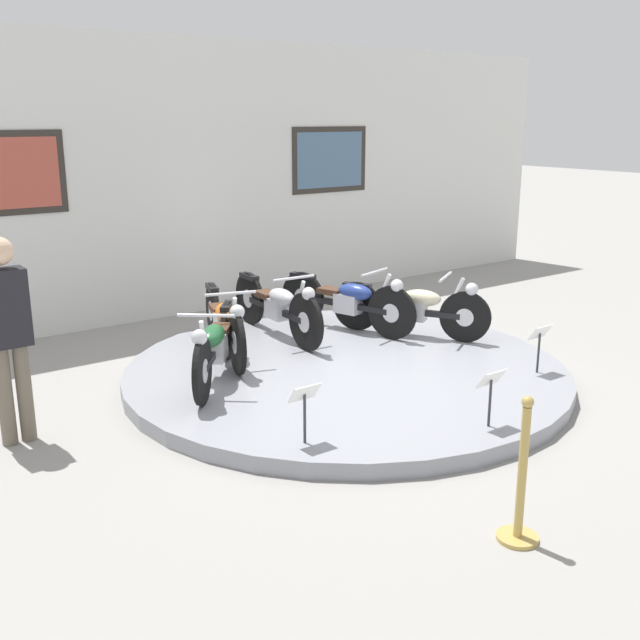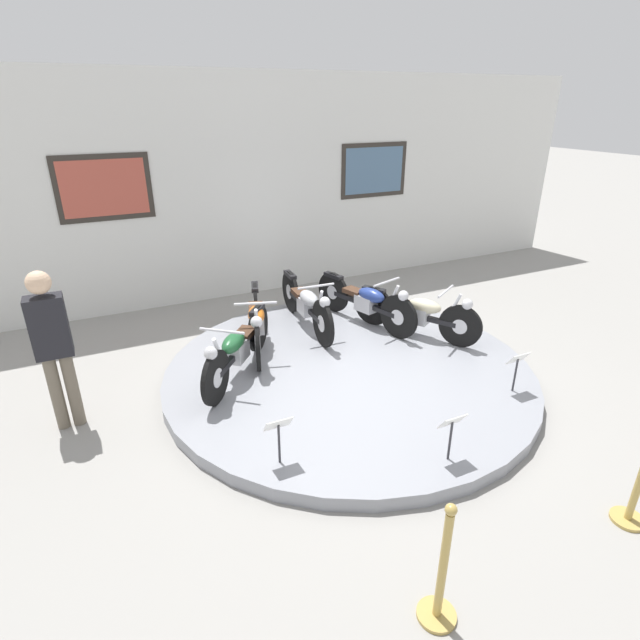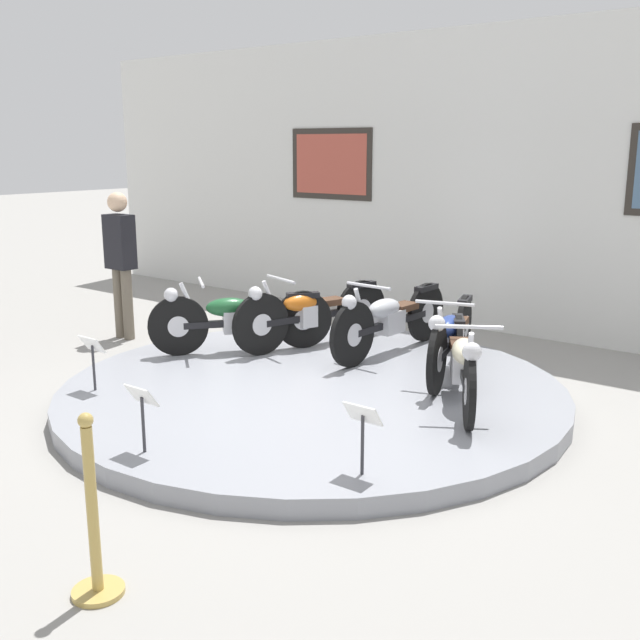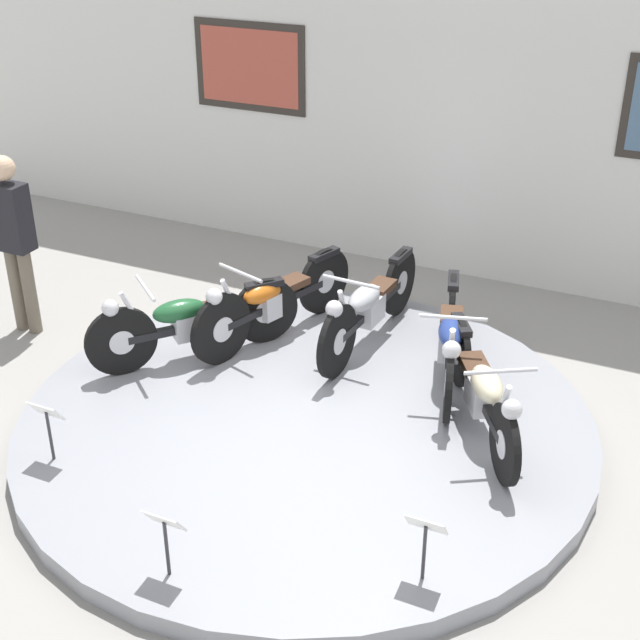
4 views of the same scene
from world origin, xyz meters
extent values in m
plane|color=gray|center=(0.00, 0.00, 0.00)|extent=(60.00, 60.00, 0.00)
cylinder|color=gray|center=(0.00, 0.00, 0.08)|extent=(4.69, 4.69, 0.15)
cube|color=silver|center=(0.00, 3.62, 1.88)|extent=(14.00, 0.20, 3.77)
cube|color=#2D2823|center=(-2.40, 3.51, 2.07)|extent=(1.40, 0.02, 1.00)
cube|color=#B24C3D|center=(-2.40, 3.51, 2.07)|extent=(1.24, 0.02, 0.84)
cylinder|color=black|center=(-1.74, -0.08, 0.47)|extent=(0.45, 0.53, 0.64)
cylinder|color=silver|center=(-1.74, -0.08, 0.47)|extent=(0.19, 0.21, 0.22)
cylinder|color=black|center=(-0.89, 0.96, 0.47)|extent=(0.45, 0.53, 0.64)
cylinder|color=silver|center=(-0.89, 0.96, 0.47)|extent=(0.19, 0.21, 0.22)
cube|color=black|center=(-1.31, 0.44, 0.47)|extent=(0.84, 1.00, 0.07)
cube|color=silver|center=(-1.34, 0.41, 0.49)|extent=(0.36, 0.37, 0.24)
ellipsoid|color=#1E562D|center=(-1.40, 0.33, 0.65)|extent=(0.47, 0.51, 0.20)
cube|color=#472D1E|center=(-1.17, 0.61, 0.61)|extent=(0.36, 0.37, 0.07)
cube|color=black|center=(-0.89, 0.96, 0.74)|extent=(0.31, 0.34, 0.06)
cylinder|color=silver|center=(-1.65, 0.03, 0.67)|extent=(0.19, 0.22, 0.54)
cylinder|color=silver|center=(-1.58, 0.12, 0.93)|extent=(0.44, 0.37, 0.03)
sphere|color=silver|center=(-1.78, -0.13, 0.81)|extent=(0.15, 0.15, 0.15)
cylinder|color=black|center=(-1.06, 0.46, 0.49)|extent=(0.26, 0.65, 0.67)
cylinder|color=silver|center=(-1.06, 0.46, 0.49)|extent=(0.13, 0.24, 0.23)
cylinder|color=black|center=(-0.65, 1.75, 0.49)|extent=(0.26, 0.65, 0.67)
cylinder|color=silver|center=(-0.65, 1.75, 0.49)|extent=(0.13, 0.24, 0.23)
cube|color=black|center=(-0.85, 1.11, 0.49)|extent=(0.44, 1.20, 0.07)
cube|color=silver|center=(-0.87, 1.07, 0.51)|extent=(0.29, 0.37, 0.24)
ellipsoid|color=#D16619|center=(-0.90, 0.97, 0.67)|extent=(0.36, 0.52, 0.20)
cube|color=#472D1E|center=(-0.79, 1.32, 0.63)|extent=(0.29, 0.37, 0.07)
cube|color=black|center=(-0.65, 1.75, 0.77)|extent=(0.20, 0.37, 0.06)
cylinder|color=silver|center=(-1.01, 0.61, 0.69)|extent=(0.12, 0.25, 0.54)
cylinder|color=silver|center=(-0.98, 0.71, 0.95)|extent=(0.52, 0.19, 0.03)
sphere|color=silver|center=(-1.08, 0.41, 0.83)|extent=(0.15, 0.15, 0.15)
cylinder|color=black|center=(-0.04, 0.70, 0.49)|extent=(0.09, 0.67, 0.67)
cylinder|color=silver|center=(-0.04, 0.70, 0.49)|extent=(0.08, 0.24, 0.23)
cylinder|color=black|center=(0.04, 2.04, 0.49)|extent=(0.09, 0.67, 0.67)
cylinder|color=silver|center=(0.04, 2.04, 0.49)|extent=(0.08, 0.24, 0.23)
cube|color=black|center=(0.00, 1.37, 0.49)|extent=(0.13, 1.24, 0.07)
cube|color=silver|center=(0.00, 1.33, 0.51)|extent=(0.22, 0.33, 0.24)
ellipsoid|color=#B2B5BA|center=(-0.01, 1.23, 0.67)|extent=(0.24, 0.49, 0.20)
cube|color=#472D1E|center=(0.01, 1.59, 0.63)|extent=(0.22, 0.33, 0.07)
cube|color=black|center=(0.04, 2.04, 0.77)|extent=(0.12, 0.36, 0.06)
cylinder|color=silver|center=(-0.03, 0.84, 0.69)|extent=(0.06, 0.25, 0.54)
cylinder|color=silver|center=(-0.02, 0.95, 0.95)|extent=(0.54, 0.06, 0.03)
sphere|color=silver|center=(-0.04, 0.64, 0.83)|extent=(0.15, 0.15, 0.15)
cylinder|color=black|center=(1.05, 0.46, 0.48)|extent=(0.24, 0.63, 0.65)
cylinder|color=silver|center=(1.05, 0.46, 0.48)|extent=(0.13, 0.24, 0.23)
cylinder|color=black|center=(0.66, 1.75, 0.48)|extent=(0.24, 0.63, 0.65)
cylinder|color=silver|center=(0.66, 1.75, 0.48)|extent=(0.13, 0.24, 0.23)
cube|color=black|center=(0.85, 1.11, 0.48)|extent=(0.42, 1.21, 0.07)
cube|color=silver|center=(0.87, 1.07, 0.50)|extent=(0.28, 0.36, 0.24)
ellipsoid|color=navy|center=(0.89, 0.97, 0.66)|extent=(0.35, 0.52, 0.20)
cube|color=#472D1E|center=(0.79, 1.32, 0.62)|extent=(0.28, 0.36, 0.07)
cube|color=black|center=(0.66, 1.75, 0.75)|extent=(0.20, 0.37, 0.06)
cylinder|color=silver|center=(1.01, 0.60, 0.68)|extent=(0.11, 0.25, 0.54)
cylinder|color=silver|center=(0.97, 0.71, 0.94)|extent=(0.53, 0.19, 0.03)
sphere|color=silver|center=(1.07, 0.40, 0.82)|extent=(0.15, 0.15, 0.15)
cylinder|color=black|center=(1.66, -0.14, 0.46)|extent=(0.36, 0.55, 0.61)
cylinder|color=silver|center=(1.66, -0.14, 0.46)|extent=(0.17, 0.22, 0.21)
cylinder|color=black|center=(0.96, 1.02, 0.46)|extent=(0.36, 0.55, 0.61)
cylinder|color=silver|center=(0.96, 1.02, 0.46)|extent=(0.17, 0.22, 0.21)
cube|color=black|center=(1.31, 0.44, 0.46)|extent=(0.70, 1.10, 0.07)
cube|color=silver|center=(1.33, 0.41, 0.48)|extent=(0.34, 0.38, 0.24)
ellipsoid|color=beige|center=(1.39, 0.32, 0.64)|extent=(0.44, 0.52, 0.20)
cube|color=#472D1E|center=(1.20, 0.63, 0.60)|extent=(0.34, 0.38, 0.07)
cube|color=black|center=(0.96, 1.02, 0.72)|extent=(0.27, 0.36, 0.06)
cylinder|color=silver|center=(1.59, -0.01, 0.66)|extent=(0.17, 0.24, 0.54)
cylinder|color=silver|center=(1.53, 0.08, 0.92)|extent=(0.48, 0.31, 0.03)
sphere|color=silver|center=(1.69, -0.19, 0.80)|extent=(0.15, 0.15, 0.15)
cylinder|color=#333338|center=(-1.48, -1.35, 0.36)|extent=(0.02, 0.02, 0.42)
cube|color=white|center=(-1.48, -1.35, 0.59)|extent=(0.26, 0.11, 0.15)
cylinder|color=#333338|center=(0.00, -2.00, 0.36)|extent=(0.02, 0.02, 0.42)
cube|color=white|center=(0.00, -2.00, 0.59)|extent=(0.26, 0.11, 0.15)
cylinder|color=#333338|center=(1.48, -1.35, 0.36)|extent=(0.02, 0.02, 0.42)
cube|color=white|center=(1.48, -1.35, 0.59)|extent=(0.26, 0.11, 0.15)
cylinder|color=#6B6051|center=(-3.35, 0.41, 0.44)|extent=(0.13, 0.13, 0.87)
cylinder|color=#6B6051|center=(-3.19, 0.41, 0.44)|extent=(0.13, 0.13, 0.87)
cube|color=black|center=(-3.27, 0.41, 1.20)|extent=(0.36, 0.22, 0.65)
sphere|color=beige|center=(-3.27, 0.41, 1.68)|extent=(0.24, 0.24, 0.24)
camera|label=1|loc=(-4.69, -5.97, 2.74)|focal=42.00mm
camera|label=2|loc=(-2.76, -4.94, 3.32)|focal=28.00mm
camera|label=3|loc=(4.12, -5.27, 2.34)|focal=42.00mm
camera|label=4|loc=(2.68, -5.46, 4.24)|focal=50.00mm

